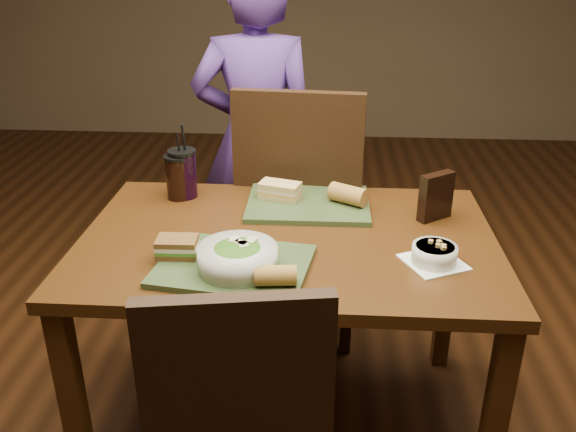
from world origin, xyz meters
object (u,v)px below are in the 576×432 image
object	(u,v)px
tray_far	(308,204)
sandwich_far	(280,190)
baguette_near	(275,276)
chip_bag	(436,197)
sandwich_near	(177,247)
chair_far	(299,206)
tray_near	(234,266)
salad_bowl	(238,256)
baguette_far	(348,195)
soup_bowl	(434,254)
cup_cola	(178,177)
diner	(256,140)
dining_table	(288,261)
cup_berry	(183,173)

from	to	relation	value
tray_far	sandwich_far	xyz separation A→B (m)	(-0.10, 0.03, 0.04)
baguette_near	chip_bag	distance (m)	0.69
sandwich_far	sandwich_near	bearing A→B (deg)	-120.29
sandwich_far	tray_far	bearing A→B (deg)	-15.61
chair_far	sandwich_near	bearing A→B (deg)	-113.87
tray_near	salad_bowl	bearing A→B (deg)	-59.53
baguette_near	baguette_far	distance (m)	0.59
soup_bowl	chair_far	bearing A→B (deg)	122.06
baguette_near	cup_cola	xyz separation A→B (m)	(-0.40, 0.61, 0.04)
sandwich_far	baguette_near	world-z (taller)	same
sandwich_far	salad_bowl	bearing A→B (deg)	-98.57
tray_far	sandwich_far	distance (m)	0.11
sandwich_near	sandwich_far	distance (m)	0.52
sandwich_near	diner	bearing A→B (deg)	84.57
sandwich_near	baguette_far	size ratio (longest dim) A/B	0.91
salad_bowl	baguette_near	world-z (taller)	salad_bowl
tray_far	baguette_near	xyz separation A→B (m)	(-0.07, -0.56, 0.04)
sandwich_far	cup_cola	size ratio (longest dim) A/B	0.63
dining_table	chip_bag	bearing A→B (deg)	18.98
baguette_near	diner	bearing A→B (deg)	98.85
tray_far	soup_bowl	xyz separation A→B (m)	(0.38, -0.38, 0.02)
sandwich_far	cup_berry	size ratio (longest dim) A/B	0.58
tray_far	soup_bowl	size ratio (longest dim) A/B	2.01
sandwich_far	chip_bag	xyz separation A→B (m)	(0.52, -0.10, 0.03)
dining_table	chair_far	size ratio (longest dim) A/B	1.17
dining_table	soup_bowl	world-z (taller)	soup_bowl
tray_far	cup_berry	xyz separation A→B (m)	(-0.45, 0.06, 0.08)
baguette_near	cup_cola	distance (m)	0.73
dining_table	cup_berry	bearing A→B (deg)	142.85
tray_near	chair_far	bearing A→B (deg)	78.84
chair_far	baguette_far	distance (m)	0.40
diner	soup_bowl	xyz separation A→B (m)	(0.63, -1.05, 0.01)
tray_far	baguette_near	world-z (taller)	baguette_near
baguette_far	cup_berry	xyz separation A→B (m)	(-0.59, 0.07, 0.04)
diner	baguette_near	size ratio (longest dim) A/B	14.01
diner	chip_bag	size ratio (longest dim) A/B	9.69
dining_table	sandwich_far	distance (m)	0.30
baguette_near	chip_bag	world-z (taller)	chip_bag
tray_near	baguette_far	size ratio (longest dim) A/B	3.24
tray_near	salad_bowl	world-z (taller)	salad_bowl
diner	soup_bowl	world-z (taller)	diner
dining_table	sandwich_far	world-z (taller)	sandwich_far
dining_table	diner	world-z (taller)	diner
sandwich_near	chip_bag	world-z (taller)	chip_bag
soup_bowl	sandwich_far	size ratio (longest dim) A/B	1.34
dining_table	cup_berry	xyz separation A→B (m)	(-0.39, 0.30, 0.18)
chair_far	cup_cola	distance (m)	0.53
salad_bowl	cup_cola	bearing A→B (deg)	118.52
salad_bowl	cup_cola	xyz separation A→B (m)	(-0.29, 0.53, 0.03)
tray_far	cup_cola	bearing A→B (deg)	174.28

